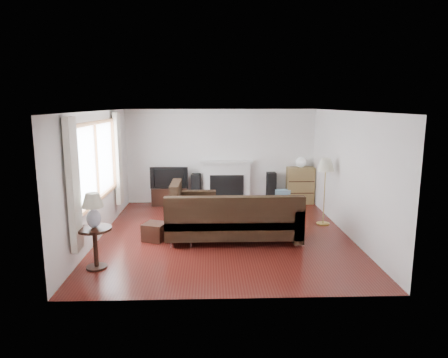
{
  "coord_description": "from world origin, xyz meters",
  "views": [
    {
      "loc": [
        -0.27,
        -7.83,
        2.65
      ],
      "look_at": [
        0.0,
        0.3,
        1.1
      ],
      "focal_mm": 32.0,
      "sensor_mm": 36.0,
      "label": 1
    }
  ],
  "objects_px": {
    "bookshelf": "(300,185)",
    "coffee_table": "(225,210)",
    "tv_stand": "(170,196)",
    "floor_lamp": "(324,192)",
    "side_table": "(96,248)",
    "sectional_sofa": "(233,218)"
  },
  "relations": [
    {
      "from": "tv_stand",
      "to": "coffee_table",
      "type": "distance_m",
      "value": 1.92
    },
    {
      "from": "bookshelf",
      "to": "sectional_sofa",
      "type": "distance_m",
      "value": 3.49
    },
    {
      "from": "tv_stand",
      "to": "floor_lamp",
      "type": "distance_m",
      "value": 4.07
    },
    {
      "from": "floor_lamp",
      "to": "side_table",
      "type": "distance_m",
      "value": 4.93
    },
    {
      "from": "bookshelf",
      "to": "floor_lamp",
      "type": "xyz_separation_m",
      "value": [
        0.1,
        -1.91,
        0.25
      ]
    },
    {
      "from": "coffee_table",
      "to": "floor_lamp",
      "type": "height_order",
      "value": "floor_lamp"
    },
    {
      "from": "tv_stand",
      "to": "floor_lamp",
      "type": "bearing_deg",
      "value": -27.67
    },
    {
      "from": "sectional_sofa",
      "to": "floor_lamp",
      "type": "relative_size",
      "value": 1.9
    },
    {
      "from": "floor_lamp",
      "to": "side_table",
      "type": "relative_size",
      "value": 2.16
    },
    {
      "from": "bookshelf",
      "to": "coffee_table",
      "type": "xyz_separation_m",
      "value": [
        -2.06,
        -1.32,
        -0.29
      ]
    },
    {
      "from": "tv_stand",
      "to": "bookshelf",
      "type": "bearing_deg",
      "value": 0.49
    },
    {
      "from": "tv_stand",
      "to": "floor_lamp",
      "type": "xyz_separation_m",
      "value": [
        3.58,
        -1.88,
        0.51
      ]
    },
    {
      "from": "side_table",
      "to": "floor_lamp",
      "type": "bearing_deg",
      "value": 27.31
    },
    {
      "from": "sectional_sofa",
      "to": "coffee_table",
      "type": "xyz_separation_m",
      "value": [
        -0.1,
        1.56,
        -0.26
      ]
    },
    {
      "from": "tv_stand",
      "to": "side_table",
      "type": "xyz_separation_m",
      "value": [
        -0.79,
        -4.13,
        0.11
      ]
    },
    {
      "from": "bookshelf",
      "to": "coffee_table",
      "type": "height_order",
      "value": "bookshelf"
    },
    {
      "from": "coffee_table",
      "to": "bookshelf",
      "type": "bearing_deg",
      "value": 51.08
    },
    {
      "from": "tv_stand",
      "to": "bookshelf",
      "type": "distance_m",
      "value": 3.48
    },
    {
      "from": "bookshelf",
      "to": "floor_lamp",
      "type": "bearing_deg",
      "value": -86.87
    },
    {
      "from": "tv_stand",
      "to": "bookshelf",
      "type": "xyz_separation_m",
      "value": [
        3.47,
        0.03,
        0.26
      ]
    },
    {
      "from": "coffee_table",
      "to": "side_table",
      "type": "distance_m",
      "value": 3.6
    },
    {
      "from": "bookshelf",
      "to": "floor_lamp",
      "type": "relative_size",
      "value": 0.66
    }
  ]
}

